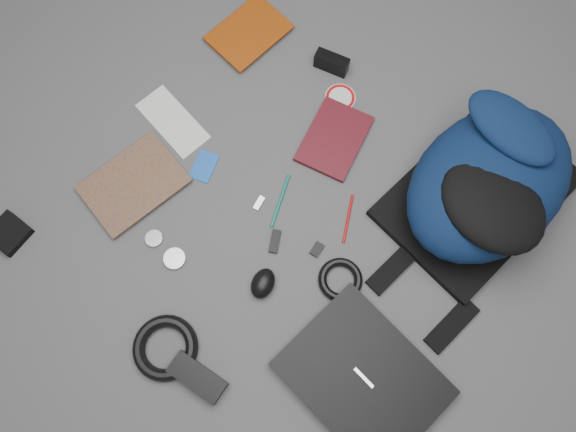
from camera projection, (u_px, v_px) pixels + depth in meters
The scene contains 22 objects.
ground at pixel (288, 218), 1.49m from camera, with size 4.00×4.00×0.00m, color #4F4F51.
backpack at pixel (489, 183), 1.40m from camera, with size 0.37×0.54×0.22m, color #071532, non-canonical shape.
laptop at pixel (363, 378), 1.36m from camera, with size 0.37×0.28×0.04m, color black.
textbook_red at pixel (230, 16), 1.65m from camera, with size 0.16×0.22×0.02m, color #832F07.
comic_book at pixel (114, 159), 1.53m from camera, with size 0.19×0.26×0.02m, color #C2760D.
envelope at pixel (173, 121), 1.57m from camera, with size 0.22×0.10×0.00m, color silver.
dvd_case at pixel (334, 139), 1.54m from camera, with size 0.15×0.21×0.02m, color #420C13.
compact_camera at pixel (332, 63), 1.59m from camera, with size 0.10×0.03×0.05m, color black.
sticker_disc at pixel (340, 98), 1.59m from camera, with size 0.09×0.09×0.00m, color silver.
pen_teal at pixel (280, 200), 1.50m from camera, with size 0.01×0.01×0.15m, color #0C6D5E.
pen_red at pixel (348, 219), 1.48m from camera, with size 0.01×0.01×0.13m, color #AA0F0D.
id_badge at pixel (204, 166), 1.53m from camera, with size 0.06×0.09×0.00m, color blue.
usb_black at pixel (275, 241), 1.47m from camera, with size 0.02×0.06×0.01m, color black.
usb_silver at pixel (259, 203), 1.50m from camera, with size 0.02×0.04×0.01m, color #A9A9AB.
key_fob at pixel (317, 249), 1.46m from camera, with size 0.02×0.04×0.01m, color black.
mouse at pixel (263, 283), 1.42m from camera, with size 0.06×0.08×0.04m, color black.
headphone_left at pixel (175, 259), 1.45m from camera, with size 0.06×0.06×0.01m, color #B7B7B9.
headphone_right at pixel (154, 239), 1.47m from camera, with size 0.05×0.05×0.01m, color #A5A5A7.
cable_coil at pixel (340, 280), 1.43m from camera, with size 0.11×0.11×0.02m, color black.
power_brick at pixel (197, 377), 1.36m from camera, with size 0.14×0.06×0.04m, color black.
power_cord_coil at pixel (165, 348), 1.38m from camera, with size 0.16×0.16×0.03m, color black.
pouch at pixel (9, 233), 1.47m from camera, with size 0.09×0.09×0.02m, color black.
Camera 1 is at (0.22, -0.36, 1.43)m, focal length 35.00 mm.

